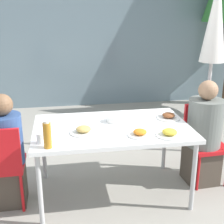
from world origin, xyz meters
TOP-DOWN VIEW (x-y plane):
  - ground_plane at (0.00, 0.00)m, footprint 24.00×24.00m
  - building_facade at (0.00, 3.29)m, footprint 10.00×0.20m
  - dining_table at (0.00, 0.00)m, footprint 1.54×0.96m
  - chair_left at (-1.07, -0.10)m, footprint 0.41×0.41m
  - person_left at (-1.02, -0.01)m, footprint 0.32×0.32m
  - chair_right at (1.06, 0.15)m, footprint 0.42×0.42m
  - person_right at (1.02, 0.06)m, footprint 0.37×0.37m
  - closed_umbrella at (1.38, 0.77)m, footprint 0.36×0.36m
  - plate_0 at (-0.29, -0.13)m, footprint 0.25×0.25m
  - plate_1 at (0.63, 0.12)m, footprint 0.24×0.24m
  - plate_2 at (0.21, -0.28)m, footprint 0.22×0.22m
  - plate_3 at (0.48, -0.33)m, footprint 0.25×0.25m
  - bottle at (-0.61, -0.40)m, footprint 0.07×0.07m
  - drinking_cup at (-0.67, -0.30)m, footprint 0.07×0.07m
  - salad_bowl at (0.04, 0.13)m, footprint 0.16×0.16m

SIDE VIEW (x-z plane):
  - ground_plane at x=0.00m, z-range 0.00..0.00m
  - chair_left at x=-1.07m, z-range 0.07..0.94m
  - chair_right at x=1.06m, z-range 0.07..0.94m
  - person_left at x=-1.02m, z-range -0.03..1.10m
  - person_right at x=1.02m, z-range -0.04..1.12m
  - dining_table at x=0.00m, z-range 0.32..1.08m
  - plate_2 at x=0.21m, z-range 0.74..0.81m
  - plate_1 at x=0.63m, z-range 0.74..0.81m
  - plate_3 at x=0.48m, z-range 0.74..0.81m
  - plate_0 at x=-0.29m, z-range 0.74..0.81m
  - salad_bowl at x=0.04m, z-range 0.75..0.82m
  - drinking_cup at x=-0.67m, z-range 0.75..0.85m
  - bottle at x=-0.61m, z-range 0.75..0.99m
  - building_facade at x=0.00m, z-range 0.00..3.00m
  - closed_umbrella at x=1.38m, z-range 0.49..2.75m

